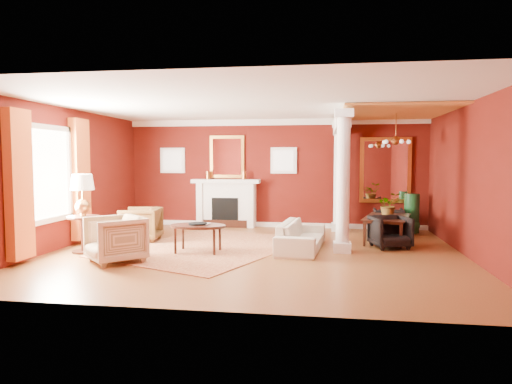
% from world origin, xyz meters
% --- Properties ---
extents(ground, '(8.00, 8.00, 0.00)m').
position_xyz_m(ground, '(0.00, 0.00, 0.00)').
color(ground, brown).
rests_on(ground, ground).
extents(room_shell, '(8.04, 7.04, 2.92)m').
position_xyz_m(room_shell, '(0.00, 0.00, 2.02)').
color(room_shell, '#58110C').
rests_on(room_shell, ground).
extents(fireplace, '(1.85, 0.42, 1.29)m').
position_xyz_m(fireplace, '(-1.30, 3.32, 0.65)').
color(fireplace, white).
rests_on(fireplace, ground).
extents(overmantel_mirror, '(0.95, 0.07, 1.15)m').
position_xyz_m(overmantel_mirror, '(-1.30, 3.45, 1.90)').
color(overmantel_mirror, gold).
rests_on(overmantel_mirror, fireplace).
extents(flank_window_left, '(0.70, 0.07, 0.70)m').
position_xyz_m(flank_window_left, '(-2.85, 3.46, 1.80)').
color(flank_window_left, white).
rests_on(flank_window_left, room_shell).
extents(flank_window_right, '(0.70, 0.07, 0.70)m').
position_xyz_m(flank_window_right, '(0.25, 3.46, 1.80)').
color(flank_window_right, white).
rests_on(flank_window_right, room_shell).
extents(left_window, '(0.21, 2.55, 2.60)m').
position_xyz_m(left_window, '(-3.89, -0.60, 1.42)').
color(left_window, white).
rests_on(left_window, room_shell).
extents(column_front, '(0.36, 0.36, 2.80)m').
position_xyz_m(column_front, '(1.70, 0.30, 1.43)').
color(column_front, white).
rests_on(column_front, ground).
extents(column_back, '(0.36, 0.36, 2.80)m').
position_xyz_m(column_back, '(1.70, 3.00, 1.43)').
color(column_back, white).
rests_on(column_back, ground).
extents(header_beam, '(0.30, 3.20, 0.32)m').
position_xyz_m(header_beam, '(1.70, 1.90, 2.62)').
color(header_beam, white).
rests_on(header_beam, column_front).
extents(amber_ceiling, '(2.30, 3.40, 0.04)m').
position_xyz_m(amber_ceiling, '(2.85, 1.75, 2.87)').
color(amber_ceiling, '#D68B3F').
rests_on(amber_ceiling, room_shell).
extents(dining_mirror, '(1.30, 0.07, 1.70)m').
position_xyz_m(dining_mirror, '(2.90, 3.45, 1.55)').
color(dining_mirror, gold).
rests_on(dining_mirror, room_shell).
extents(chandelier, '(0.60, 0.62, 0.75)m').
position_xyz_m(chandelier, '(2.90, 1.80, 2.25)').
color(chandelier, '#B07337').
rests_on(chandelier, room_shell).
extents(crown_trim, '(8.00, 0.08, 0.16)m').
position_xyz_m(crown_trim, '(0.00, 3.46, 2.82)').
color(crown_trim, white).
rests_on(crown_trim, room_shell).
extents(base_trim, '(8.00, 0.08, 0.12)m').
position_xyz_m(base_trim, '(0.00, 3.46, 0.06)').
color(base_trim, white).
rests_on(base_trim, ground).
extents(rug, '(4.32, 4.88, 0.02)m').
position_xyz_m(rug, '(-1.04, 0.38, 0.01)').
color(rug, maroon).
rests_on(rug, ground).
extents(sofa, '(0.76, 2.01, 0.77)m').
position_xyz_m(sofa, '(0.89, 0.42, 0.38)').
color(sofa, beige).
rests_on(sofa, ground).
extents(armchair_leopard, '(0.85, 0.90, 0.84)m').
position_xyz_m(armchair_leopard, '(-2.73, 0.89, 0.42)').
color(armchair_leopard, black).
rests_on(armchair_leopard, ground).
extents(armchair_stripe, '(1.21, 1.21, 0.91)m').
position_xyz_m(armchair_stripe, '(-2.33, -1.20, 0.46)').
color(armchair_stripe, tan).
rests_on(armchair_stripe, ground).
extents(coffee_table, '(1.10, 1.10, 0.55)m').
position_xyz_m(coffee_table, '(-1.11, -0.16, 0.51)').
color(coffee_table, black).
rests_on(coffee_table, ground).
extents(coffee_book, '(0.18, 0.02, 0.25)m').
position_xyz_m(coffee_book, '(-1.08, -0.09, 0.68)').
color(coffee_book, black).
rests_on(coffee_book, coffee_table).
extents(side_table, '(0.62, 0.62, 1.55)m').
position_xyz_m(side_table, '(-3.34, -0.48, 1.05)').
color(side_table, black).
rests_on(side_table, ground).
extents(dining_table, '(0.94, 1.70, 0.90)m').
position_xyz_m(dining_table, '(2.75, 1.60, 0.45)').
color(dining_table, black).
rests_on(dining_table, ground).
extents(dining_chair_near, '(0.88, 0.84, 0.73)m').
position_xyz_m(dining_chair_near, '(2.69, 0.88, 0.37)').
color(dining_chair_near, black).
rests_on(dining_chair_near, ground).
extents(dining_chair_far, '(0.71, 0.66, 0.70)m').
position_xyz_m(dining_chair_far, '(2.90, 2.68, 0.35)').
color(dining_chair_far, black).
rests_on(dining_chair_far, ground).
extents(green_urn, '(0.41, 0.41, 0.99)m').
position_xyz_m(green_urn, '(3.50, 3.00, 0.39)').
color(green_urn, '#154420').
rests_on(green_urn, ground).
extents(potted_plant, '(0.64, 0.67, 0.42)m').
position_xyz_m(potted_plant, '(2.74, 1.55, 1.11)').
color(potted_plant, '#26591E').
rests_on(potted_plant, dining_table).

